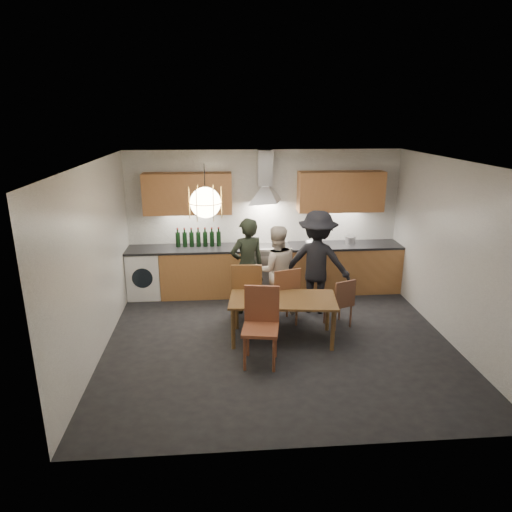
{
  "coord_description": "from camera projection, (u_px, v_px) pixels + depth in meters",
  "views": [
    {
      "loc": [
        -0.81,
        -5.99,
        3.2
      ],
      "look_at": [
        -0.3,
        0.4,
        1.2
      ],
      "focal_mm": 32.0,
      "sensor_mm": 36.0,
      "label": 1
    }
  ],
  "objects": [
    {
      "name": "person_mid",
      "position": [
        276.0,
        270.0,
        7.51
      ],
      "size": [
        0.77,
        0.63,
        1.49
      ],
      "primitive_type": "imported",
      "rotation": [
        0.0,
        0.0,
        3.23
      ],
      "color": "beige",
      "rests_on": "ground"
    },
    {
      "name": "wall_fixtures",
      "position": [
        265.0,
        192.0,
        8.12
      ],
      "size": [
        4.3,
        0.54,
        1.1
      ],
      "color": "#C8844C",
      "rests_on": "ground"
    },
    {
      "name": "person_right",
      "position": [
        317.0,
        262.0,
        7.52
      ],
      "size": [
        1.26,
        0.97,
        1.72
      ],
      "primitive_type": "imported",
      "rotation": [
        0.0,
        0.0,
        2.8
      ],
      "color": "black",
      "rests_on": "ground"
    },
    {
      "name": "pendant_lamp",
      "position": [
        205.0,
        203.0,
        5.92
      ],
      "size": [
        0.43,
        0.43,
        0.7
      ],
      "color": "black",
      "rests_on": "ground"
    },
    {
      "name": "range_stove",
      "position": [
        265.0,
        270.0,
        8.43
      ],
      "size": [
        0.9,
        0.6,
        0.92
      ],
      "color": "silver",
      "rests_on": "ground"
    },
    {
      "name": "chair_back_right",
      "position": [
        341.0,
        300.0,
        7.04
      ],
      "size": [
        0.46,
        0.46,
        0.79
      ],
      "rotation": [
        0.0,
        0.0,
        3.51
      ],
      "color": "brown",
      "rests_on": "ground"
    },
    {
      "name": "counter_run",
      "position": [
        267.0,
        269.0,
        8.44
      ],
      "size": [
        5.0,
        0.62,
        0.9
      ],
      "color": "#BF8149",
      "rests_on": "ground"
    },
    {
      "name": "chair_back_left",
      "position": [
        247.0,
        289.0,
        7.1
      ],
      "size": [
        0.5,
        0.5,
        1.03
      ],
      "rotation": [
        0.0,
        0.0,
        3.07
      ],
      "color": "brown",
      "rests_on": "ground"
    },
    {
      "name": "room_shell",
      "position": [
        280.0,
        229.0,
        6.21
      ],
      "size": [
        5.02,
        4.52,
        2.61
      ],
      "color": "white",
      "rests_on": "ground"
    },
    {
      "name": "person_left",
      "position": [
        247.0,
        266.0,
        7.51
      ],
      "size": [
        0.68,
        0.56,
        1.61
      ],
      "primitive_type": "imported",
      "rotation": [
        0.0,
        0.0,
        3.49
      ],
      "color": "black",
      "rests_on": "ground"
    },
    {
      "name": "chair_back_mid",
      "position": [
        284.0,
        293.0,
        7.08
      ],
      "size": [
        0.54,
        0.54,
        0.96
      ],
      "rotation": [
        0.0,
        0.0,
        3.43
      ],
      "color": "brown",
      "rests_on": "ground"
    },
    {
      "name": "chair_front",
      "position": [
        261.0,
        320.0,
        6.03
      ],
      "size": [
        0.54,
        0.54,
        1.03
      ],
      "rotation": [
        0.0,
        0.0,
        -0.17
      ],
      "color": "brown",
      "rests_on": "ground"
    },
    {
      "name": "ground",
      "position": [
        278.0,
        341.0,
        6.71
      ],
      "size": [
        5.0,
        5.0,
        0.0
      ],
      "primitive_type": "plane",
      "color": "black",
      "rests_on": "ground"
    },
    {
      "name": "wine_bottles",
      "position": [
        198.0,
        237.0,
        8.23
      ],
      "size": [
        0.82,
        0.08,
        0.34
      ],
      "color": "black",
      "rests_on": "counter_run"
    },
    {
      "name": "stock_pot",
      "position": [
        350.0,
        240.0,
        8.45
      ],
      "size": [
        0.22,
        0.22,
        0.13
      ],
      "primitive_type": "cylinder",
      "rotation": [
        0.0,
        0.0,
        0.21
      ],
      "color": "silver",
      "rests_on": "counter_run"
    },
    {
      "name": "mixing_bowl",
      "position": [
        314.0,
        244.0,
        8.31
      ],
      "size": [
        0.32,
        0.32,
        0.08
      ],
      "primitive_type": "imported",
      "rotation": [
        0.0,
        0.0,
        -0.04
      ],
      "color": "#AAAAAE",
      "rests_on": "counter_run"
    },
    {
      "name": "dining_table",
      "position": [
        283.0,
        303.0,
        6.62
      ],
      "size": [
        1.61,
        0.94,
        0.65
      ],
      "rotation": [
        0.0,
        0.0,
        -0.12
      ],
      "color": "brown",
      "rests_on": "ground"
    }
  ]
}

